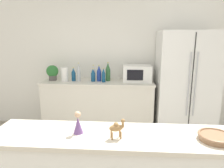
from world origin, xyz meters
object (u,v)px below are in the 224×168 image
at_px(back_bottle_4, 99,74).
at_px(back_bottle_6, 79,72).
at_px(potted_plant, 52,72).
at_px(back_bottle_2, 104,76).
at_px(wise_man_figurine_blue, 78,124).
at_px(camel_figurine, 117,127).
at_px(back_bottle_3, 74,75).
at_px(back_bottle_0, 108,72).
at_px(back_bottle_1, 93,73).
at_px(back_bottle_5, 93,75).
at_px(microwave, 137,73).
at_px(fruit_bowl, 216,137).
at_px(refrigerator, 185,85).
at_px(paper_towel_roll, 65,74).

bearing_deg(back_bottle_4, back_bottle_6, -175.64).
relative_size(potted_plant, back_bottle_2, 1.12).
bearing_deg(wise_man_figurine_blue, camel_figurine, -11.71).
bearing_deg(back_bottle_3, wise_man_figurine_blue, -74.37).
distance_m(back_bottle_0, wise_man_figurine_blue, 2.07).
xyz_separation_m(back_bottle_3, wise_man_figurine_blue, (0.56, -2.01, -0.03)).
height_order(back_bottle_1, back_bottle_5, back_bottle_1).
bearing_deg(microwave, back_bottle_3, -177.77).
bearing_deg(potted_plant, camel_figurine, -59.40).
distance_m(back_bottle_1, back_bottle_3, 0.35).
bearing_deg(wise_man_figurine_blue, fruit_bowl, -2.38).
bearing_deg(refrigerator, back_bottle_0, 176.20).
relative_size(microwave, back_bottle_6, 1.50).
bearing_deg(wise_man_figurine_blue, back_bottle_2, 90.78).
xyz_separation_m(microwave, back_bottle_3, (-1.11, -0.04, -0.03)).
relative_size(back_bottle_3, back_bottle_6, 0.74).
height_order(microwave, back_bottle_3, microwave).
bearing_deg(back_bottle_3, back_bottle_4, 2.33).
bearing_deg(back_bottle_0, microwave, -1.44).
relative_size(back_bottle_2, back_bottle_3, 1.02).
relative_size(back_bottle_0, back_bottle_4, 1.16).
relative_size(back_bottle_2, fruit_bowl, 1.01).
relative_size(back_bottle_2, wise_man_figurine_blue, 1.40).
bearing_deg(back_bottle_3, microwave, 2.23).
bearing_deg(back_bottle_1, microwave, -2.38).
xyz_separation_m(paper_towel_roll, back_bottle_4, (0.59, 0.07, 0.01)).
height_order(back_bottle_3, back_bottle_6, back_bottle_6).
relative_size(paper_towel_roll, back_bottle_1, 0.89).
bearing_deg(back_bottle_1, back_bottle_4, -27.90).
bearing_deg(microwave, wise_man_figurine_blue, -104.85).
height_order(camel_figurine, wise_man_figurine_blue, wise_man_figurine_blue).
bearing_deg(back_bottle_1, paper_towel_roll, -165.88).
xyz_separation_m(microwave, back_bottle_1, (-0.77, 0.03, -0.01)).
xyz_separation_m(back_bottle_5, wise_man_figurine_blue, (0.22, -2.00, -0.02)).
distance_m(refrigerator, back_bottle_4, 1.48).
relative_size(potted_plant, fruit_bowl, 1.13).
distance_m(refrigerator, back_bottle_1, 1.58).
height_order(microwave, back_bottle_0, back_bottle_0).
height_order(refrigerator, back_bottle_5, refrigerator).
xyz_separation_m(refrigerator, camel_figurine, (-1.06, -2.04, 0.14)).
distance_m(paper_towel_roll, wise_man_figurine_blue, 2.09).
bearing_deg(back_bottle_5, back_bottle_4, 18.29).
bearing_deg(paper_towel_roll, back_bottle_2, -2.06).
bearing_deg(back_bottle_0, camel_figurine, -83.16).
height_order(potted_plant, microwave, microwave).
bearing_deg(potted_plant, back_bottle_3, -3.60).
bearing_deg(back_bottle_6, back_bottle_0, 7.30).
height_order(potted_plant, wise_man_figurine_blue, potted_plant).
height_order(potted_plant, back_bottle_6, back_bottle_6).
relative_size(potted_plant, back_bottle_4, 0.97).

